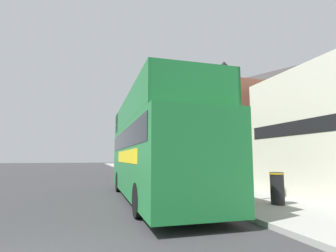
% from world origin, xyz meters
% --- Properties ---
extents(ground_plane, '(144.00, 144.00, 0.00)m').
position_xyz_m(ground_plane, '(0.00, 21.00, 0.00)').
color(ground_plane, '#333335').
extents(sidewalk, '(3.39, 108.00, 0.14)m').
position_xyz_m(sidewalk, '(6.90, 18.00, 0.07)').
color(sidewalk, '#999993').
rests_on(sidewalk, ground_plane).
extents(brick_terrace_rear, '(6.00, 23.92, 8.64)m').
position_xyz_m(brick_terrace_rear, '(11.59, 19.96, 4.32)').
color(brick_terrace_rear, '#935642').
rests_on(brick_terrace_rear, ground_plane).
extents(tour_bus, '(2.57, 9.99, 4.01)m').
position_xyz_m(tour_bus, '(3.60, 6.38, 1.85)').
color(tour_bus, '#1E7A38').
rests_on(tour_bus, ground_plane).
extents(parked_car_ahead_of_bus, '(1.93, 4.48, 1.58)m').
position_xyz_m(parked_car_ahead_of_bus, '(4.10, 15.08, 0.74)').
color(parked_car_ahead_of_bus, '#9E9EA3').
rests_on(parked_car_ahead_of_bus, ground_plane).
extents(lamp_post_nearest, '(0.35, 0.35, 4.96)m').
position_xyz_m(lamp_post_nearest, '(5.59, 3.99, 3.54)').
color(lamp_post_nearest, black).
rests_on(lamp_post_nearest, sidewalk).
extents(lamp_post_second, '(0.35, 0.35, 5.25)m').
position_xyz_m(lamp_post_second, '(5.62, 11.75, 3.71)').
color(lamp_post_second, black).
rests_on(lamp_post_second, sidewalk).
extents(litter_bin, '(0.48, 0.48, 1.05)m').
position_xyz_m(litter_bin, '(7.09, 3.38, 0.69)').
color(litter_bin, black).
rests_on(litter_bin, sidewalk).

